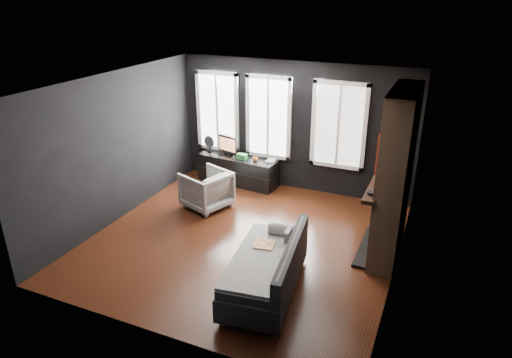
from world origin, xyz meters
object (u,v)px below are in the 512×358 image
at_px(sofa, 265,266).
at_px(mantel_vase, 383,166).
at_px(media_console, 238,170).
at_px(mug, 255,158).
at_px(book, 267,155).
at_px(armchair, 206,188).
at_px(monitor, 228,144).

relative_size(sofa, mantel_vase, 10.95).
bearing_deg(media_console, sofa, -53.94).
relative_size(media_console, mug, 16.29).
bearing_deg(book, sofa, -68.21).
bearing_deg(armchair, book, 172.43).
relative_size(mug, mantel_vase, 0.63).
distance_m(monitor, mantel_vase, 3.71).
xyz_separation_m(media_console, book, (0.66, 0.04, 0.43)).
distance_m(media_console, mug, 0.58).
bearing_deg(mantel_vase, mug, 158.34).
bearing_deg(mug, mantel_vase, -21.66).
bearing_deg(monitor, mug, 4.73).
distance_m(armchair, book, 1.59).
relative_size(armchair, media_console, 0.46).
height_order(armchair, media_console, armchair).
relative_size(media_console, book, 7.41).
distance_m(sofa, mantel_vase, 2.65).
distance_m(media_console, book, 0.79).
xyz_separation_m(media_console, mug, (0.45, -0.09, 0.36)).
distance_m(mug, book, 0.26).
relative_size(armchair, monitor, 1.57).
bearing_deg(armchair, monitor, -151.53).
height_order(armchair, mug, armchair).
xyz_separation_m(sofa, monitor, (-2.29, 3.43, 0.44)).
distance_m(armchair, mantel_vase, 3.39).
height_order(sofa, mantel_vase, mantel_vase).
relative_size(mug, book, 0.46).
bearing_deg(monitor, sofa, -40.65).
relative_size(book, mantel_vase, 1.38).
relative_size(armchair, mantel_vase, 4.72).
xyz_separation_m(sofa, book, (-1.37, 3.42, 0.32)).
height_order(sofa, monitor, monitor).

